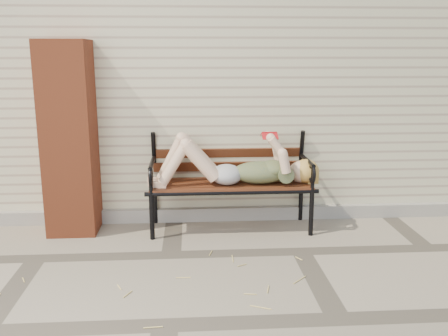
{
  "coord_description": "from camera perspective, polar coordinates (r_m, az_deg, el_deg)",
  "views": [
    {
      "loc": [
        -1.05,
        -4.44,
        1.88
      ],
      "look_at": [
        -0.71,
        0.49,
        0.72
      ],
      "focal_mm": 40.0,
      "sensor_mm": 36.0,
      "label": 1
    }
  ],
  "objects": [
    {
      "name": "brick_pillar",
      "position": [
        5.41,
        -17.23,
        3.21
      ],
      "size": [
        0.5,
        0.5,
        2.0
      ],
      "primitive_type": "cube",
      "color": "#973F22",
      "rests_on": "ground"
    },
    {
      "name": "garden_bench",
      "position": [
        5.39,
        0.66,
        0.28
      ],
      "size": [
        1.87,
        0.74,
        1.21
      ],
      "color": "black",
      "rests_on": "ground"
    },
    {
      "name": "house_wall",
      "position": [
        7.52,
        4.2,
        10.25
      ],
      "size": [
        8.0,
        4.0,
        3.0
      ],
      "primitive_type": "cube",
      "color": "beige",
      "rests_on": "ground"
    },
    {
      "name": "straw_scatter",
      "position": [
        4.17,
        -9.29,
        -13.76
      ],
      "size": [
        2.92,
        1.57,
        0.01
      ],
      "color": "#D9BF6A",
      "rests_on": "ground"
    },
    {
      "name": "reading_woman",
      "position": [
        5.23,
        0.95,
        0.35
      ],
      "size": [
        1.77,
        0.4,
        0.56
      ],
      "color": "#0A384A",
      "rests_on": "ground"
    },
    {
      "name": "ground",
      "position": [
        4.93,
        8.81,
        -9.4
      ],
      "size": [
        80.0,
        80.0,
        0.0
      ],
      "primitive_type": "plane",
      "color": "gray",
      "rests_on": "ground"
    },
    {
      "name": "foundation_strip",
      "position": [
        5.8,
        6.76,
        -5.06
      ],
      "size": [
        8.0,
        0.1,
        0.15
      ],
      "primitive_type": "cube",
      "color": "#A19A91",
      "rests_on": "ground"
    }
  ]
}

